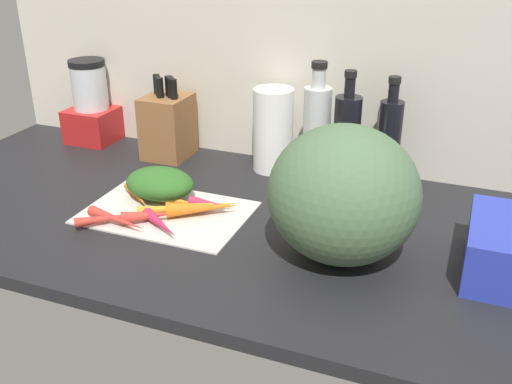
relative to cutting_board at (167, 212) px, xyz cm
name	(u,v)px	position (x,y,z in cm)	size (l,w,h in cm)	color
ground_plane	(222,219)	(11.96, 4.83, -1.90)	(170.00, 80.00, 3.00)	black
wall_back	(279,53)	(11.96, 43.33, 29.60)	(170.00, 3.00, 60.00)	beige
cutting_board	(167,212)	(0.00, 0.00, 0.00)	(37.78, 25.87, 0.80)	beige
carrot_0	(109,218)	(-8.88, -9.97, 1.53)	(2.27, 2.27, 15.18)	red
carrot_1	(210,204)	(9.32, 4.05, 1.80)	(2.80, 2.80, 10.02)	#B2264C
carrot_2	(150,215)	(-0.71, -5.92, 1.81)	(2.82, 2.82, 12.91)	red
carrot_3	(161,224)	(3.38, -8.46, 1.64)	(2.48, 2.48, 13.52)	#B2264C
carrot_4	(203,208)	(8.88, 1.09, 2.19)	(3.58, 3.58, 16.61)	orange
carrot_5	(167,183)	(-6.10, 11.25, 1.82)	(2.83, 2.83, 13.46)	orange
carrot_6	(177,201)	(1.01, 3.16, 1.66)	(2.52, 2.52, 12.31)	orange
carrot_7	(176,208)	(2.61, -0.23, 1.54)	(2.28, 2.28, 17.54)	orange
carrot_8	(137,195)	(-9.30, 2.38, 1.59)	(2.38, 2.38, 13.28)	orange
carrot_9	(117,220)	(-6.69, -10.19, 1.67)	(2.54, 2.54, 16.26)	red
carrot_10	(206,206)	(8.77, 2.95, 1.76)	(2.72, 2.72, 15.55)	orange
carrot_greens_pile	(160,183)	(-4.92, 5.90, 4.02)	(17.13, 13.18, 7.25)	#2D6023
winter_squash	(343,195)	(42.34, -3.98, 13.54)	(29.96, 28.18, 27.88)	#4C6B47
knife_block	(168,125)	(-17.35, 32.77, 8.97)	(12.04, 13.60, 23.26)	brown
blender_appliance	(92,107)	(-45.27, 35.91, 10.35)	(13.98, 13.98, 25.00)	red
paper_towel_roll	(273,130)	(13.92, 34.33, 10.86)	(10.71, 10.71, 22.52)	white
bottle_0	(316,131)	(26.65, 31.60, 13.01)	(6.99, 6.99, 31.27)	silver
bottle_1	(346,140)	(34.49, 31.50, 11.88)	(6.75, 6.75, 29.77)	black
bottle_2	(389,141)	(44.47, 35.47, 11.45)	(5.96, 5.96, 28.27)	black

